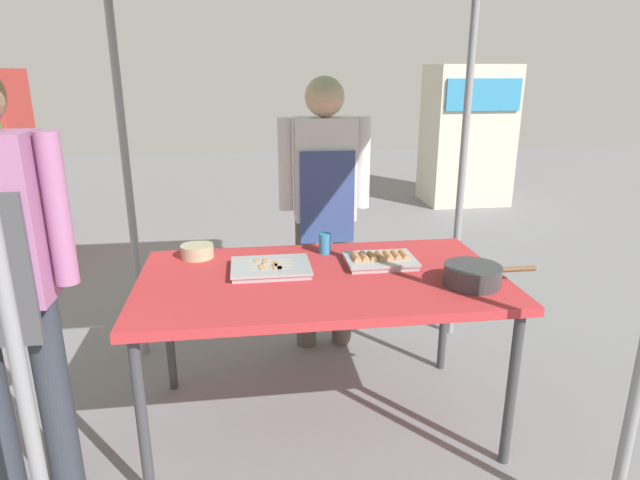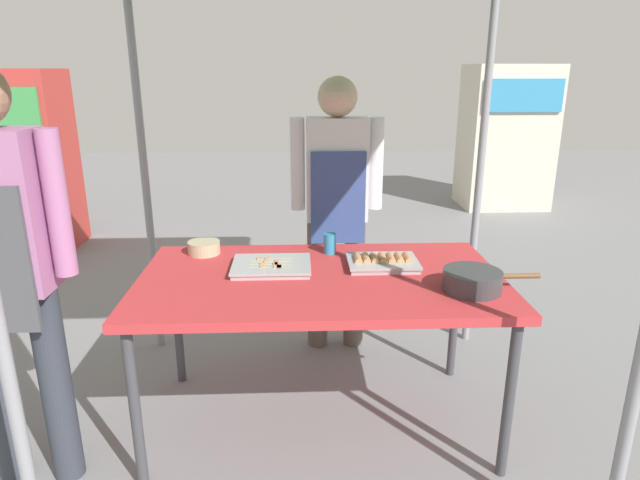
{
  "view_description": "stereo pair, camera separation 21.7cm",
  "coord_description": "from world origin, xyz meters",
  "px_view_note": "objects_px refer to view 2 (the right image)",
  "views": [
    {
      "loc": [
        -0.31,
        -2.2,
        1.62
      ],
      "look_at": [
        0.0,
        0.05,
        0.9
      ],
      "focal_mm": 30.28,
      "sensor_mm": 36.0,
      "label": 1
    },
    {
      "loc": [
        -0.1,
        -2.22,
        1.62
      ],
      "look_at": [
        0.0,
        0.05,
        0.9
      ],
      "focal_mm": 30.28,
      "sensor_mm": 36.0,
      "label": 2
    }
  ],
  "objects_px": {
    "condiment_bowl": "(204,247)",
    "customer_nearby": "(2,252)",
    "tray_meat_skewers": "(272,266)",
    "cooking_wok": "(473,280)",
    "stall_table": "(320,287)",
    "neighbor_stall_right": "(506,137)",
    "tray_grilled_sausages": "(383,262)",
    "neighbor_stall_left": "(16,161)",
    "vendor_woman": "(337,195)",
    "drink_cup_near_edge": "(330,244)"
  },
  "relations": [
    {
      "from": "condiment_bowl",
      "to": "customer_nearby",
      "type": "distance_m",
      "value": 0.91
    },
    {
      "from": "tray_meat_skewers",
      "to": "cooking_wok",
      "type": "distance_m",
      "value": 0.88
    },
    {
      "from": "stall_table",
      "to": "neighbor_stall_right",
      "type": "distance_m",
      "value": 4.91
    },
    {
      "from": "tray_grilled_sausages",
      "to": "condiment_bowl",
      "type": "height_order",
      "value": "condiment_bowl"
    },
    {
      "from": "condiment_bowl",
      "to": "neighbor_stall_left",
      "type": "relative_size",
      "value": 0.1
    },
    {
      "from": "condiment_bowl",
      "to": "neighbor_stall_left",
      "type": "xyz_separation_m",
      "value": [
        -2.11,
        2.48,
        0.04
      ]
    },
    {
      "from": "tray_meat_skewers",
      "to": "neighbor_stall_right",
      "type": "bearing_deg",
      "value": 57.64
    },
    {
      "from": "tray_meat_skewers",
      "to": "customer_nearby",
      "type": "xyz_separation_m",
      "value": [
        -0.96,
        -0.4,
        0.22
      ]
    },
    {
      "from": "vendor_woman",
      "to": "drink_cup_near_edge",
      "type": "bearing_deg",
      "value": 81.86
    },
    {
      "from": "vendor_woman",
      "to": "neighbor_stall_left",
      "type": "xyz_separation_m",
      "value": [
        -2.79,
        2.04,
        -0.12
      ]
    },
    {
      "from": "condiment_bowl",
      "to": "drink_cup_near_edge",
      "type": "bearing_deg",
      "value": -2.01
    },
    {
      "from": "drink_cup_near_edge",
      "to": "vendor_woman",
      "type": "height_order",
      "value": "vendor_woman"
    },
    {
      "from": "condiment_bowl",
      "to": "customer_nearby",
      "type": "relative_size",
      "value": 0.1
    },
    {
      "from": "customer_nearby",
      "to": "tray_grilled_sausages",
      "type": "bearing_deg",
      "value": 16.18
    },
    {
      "from": "drink_cup_near_edge",
      "to": "vendor_woman",
      "type": "xyz_separation_m",
      "value": [
        0.07,
        0.46,
        0.14
      ]
    },
    {
      "from": "stall_table",
      "to": "cooking_wok",
      "type": "distance_m",
      "value": 0.65
    },
    {
      "from": "tray_meat_skewers",
      "to": "condiment_bowl",
      "type": "distance_m",
      "value": 0.42
    },
    {
      "from": "customer_nearby",
      "to": "neighbor_stall_right",
      "type": "xyz_separation_m",
      "value": [
        3.6,
        4.58,
        -0.14
      ]
    },
    {
      "from": "cooking_wok",
      "to": "neighbor_stall_left",
      "type": "relative_size",
      "value": 0.25
    },
    {
      "from": "tray_meat_skewers",
      "to": "cooking_wok",
      "type": "height_order",
      "value": "cooking_wok"
    },
    {
      "from": "drink_cup_near_edge",
      "to": "neighbor_stall_right",
      "type": "distance_m",
      "value": 4.61
    },
    {
      "from": "customer_nearby",
      "to": "neighbor_stall_left",
      "type": "relative_size",
      "value": 1.01
    },
    {
      "from": "stall_table",
      "to": "drink_cup_near_edge",
      "type": "distance_m",
      "value": 0.33
    },
    {
      "from": "customer_nearby",
      "to": "neighbor_stall_left",
      "type": "xyz_separation_m",
      "value": [
        -1.49,
        3.12,
        -0.16
      ]
    },
    {
      "from": "stall_table",
      "to": "tray_grilled_sausages",
      "type": "relative_size",
      "value": 4.95
    },
    {
      "from": "stall_table",
      "to": "tray_meat_skewers",
      "type": "distance_m",
      "value": 0.25
    },
    {
      "from": "vendor_woman",
      "to": "cooking_wok",
      "type": "bearing_deg",
      "value": 117.22
    },
    {
      "from": "customer_nearby",
      "to": "neighbor_stall_left",
      "type": "distance_m",
      "value": 3.47
    },
    {
      "from": "condiment_bowl",
      "to": "customer_nearby",
      "type": "bearing_deg",
      "value": -133.58
    },
    {
      "from": "tray_meat_skewers",
      "to": "drink_cup_near_edge",
      "type": "xyz_separation_m",
      "value": [
        0.28,
        0.22,
        0.03
      ]
    },
    {
      "from": "vendor_woman",
      "to": "stall_table",
      "type": "bearing_deg",
      "value": 80.73
    },
    {
      "from": "vendor_woman",
      "to": "customer_nearby",
      "type": "distance_m",
      "value": 1.69
    },
    {
      "from": "neighbor_stall_left",
      "to": "drink_cup_near_edge",
      "type": "bearing_deg",
      "value": -42.53
    },
    {
      "from": "tray_grilled_sausages",
      "to": "customer_nearby",
      "type": "bearing_deg",
      "value": -163.82
    },
    {
      "from": "customer_nearby",
      "to": "neighbor_stall_right",
      "type": "distance_m",
      "value": 5.83
    },
    {
      "from": "tray_grilled_sausages",
      "to": "condiment_bowl",
      "type": "xyz_separation_m",
      "value": [
        -0.85,
        0.22,
        0.01
      ]
    },
    {
      "from": "neighbor_stall_left",
      "to": "neighbor_stall_right",
      "type": "distance_m",
      "value": 5.3
    },
    {
      "from": "condiment_bowl",
      "to": "vendor_woman",
      "type": "distance_m",
      "value": 0.83
    },
    {
      "from": "neighbor_stall_right",
      "to": "customer_nearby",
      "type": "bearing_deg",
      "value": -128.19
    },
    {
      "from": "tray_meat_skewers",
      "to": "condiment_bowl",
      "type": "xyz_separation_m",
      "value": [
        -0.34,
        0.24,
        0.01
      ]
    },
    {
      "from": "cooking_wok",
      "to": "tray_meat_skewers",
      "type": "bearing_deg",
      "value": 161.73
    },
    {
      "from": "neighbor_stall_left",
      "to": "stall_table",
      "type": "bearing_deg",
      "value": -46.45
    },
    {
      "from": "neighbor_stall_left",
      "to": "condiment_bowl",
      "type": "bearing_deg",
      "value": -49.66
    },
    {
      "from": "condiment_bowl",
      "to": "drink_cup_near_edge",
      "type": "height_order",
      "value": "drink_cup_near_edge"
    },
    {
      "from": "tray_meat_skewers",
      "to": "neighbor_stall_right",
      "type": "height_order",
      "value": "neighbor_stall_right"
    },
    {
      "from": "stall_table",
      "to": "neighbor_stall_left",
      "type": "distance_m",
      "value": 3.87
    },
    {
      "from": "drink_cup_near_edge",
      "to": "customer_nearby",
      "type": "xyz_separation_m",
      "value": [
        -1.23,
        -0.62,
        0.18
      ]
    },
    {
      "from": "tray_meat_skewers",
      "to": "drink_cup_near_edge",
      "type": "relative_size",
      "value": 3.5
    },
    {
      "from": "drink_cup_near_edge",
      "to": "customer_nearby",
      "type": "height_order",
      "value": "customer_nearby"
    },
    {
      "from": "tray_meat_skewers",
      "to": "customer_nearby",
      "type": "relative_size",
      "value": 0.21
    }
  ]
}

